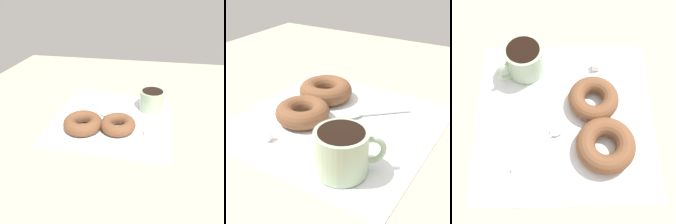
# 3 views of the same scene
# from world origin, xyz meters

# --- Properties ---
(ground_plane) EXTENTS (1.20, 1.20, 0.02)m
(ground_plane) POSITION_xyz_m (0.00, 0.00, -0.01)
(ground_plane) COLOR tan
(napkin) EXTENTS (0.36, 0.36, 0.00)m
(napkin) POSITION_xyz_m (-0.01, 0.01, 0.00)
(napkin) COLOR white
(napkin) RESTS_ON ground_plane
(coffee_cup) EXTENTS (0.10, 0.08, 0.07)m
(coffee_cup) POSITION_xyz_m (0.06, -0.10, 0.04)
(coffee_cup) COLOR #9EB793
(coffee_cup) RESTS_ON napkin
(donut_near_cup) EXTENTS (0.11, 0.11, 0.04)m
(donut_near_cup) POSITION_xyz_m (-0.09, 0.09, 0.02)
(donut_near_cup) COLOR brown
(donut_near_cup) RESTS_ON napkin
(donut_far) EXTENTS (0.10, 0.10, 0.03)m
(donut_far) POSITION_xyz_m (-0.07, -0.01, 0.02)
(donut_far) COLOR brown
(donut_far) RESTS_ON napkin
(spoon) EXTENTS (0.11, 0.10, 0.01)m
(spoon) POSITION_xyz_m (0.01, 0.06, 0.01)
(spoon) COLOR silver
(spoon) RESTS_ON napkin
(sugar_cube) EXTENTS (0.02, 0.02, 0.02)m
(sugar_cube) POSITION_xyz_m (-0.09, -0.10, 0.01)
(sugar_cube) COLOR white
(sugar_cube) RESTS_ON napkin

